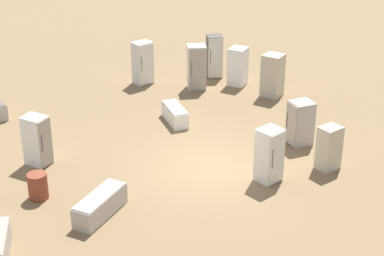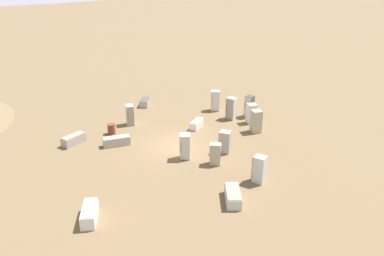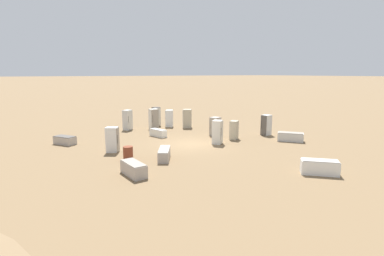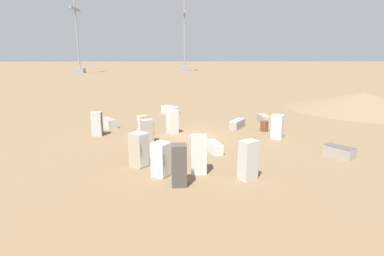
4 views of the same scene
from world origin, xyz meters
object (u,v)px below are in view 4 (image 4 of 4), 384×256
at_px(power_pylon_1, 78,49).
at_px(discarded_fridge_14, 143,126).
at_px(discarded_fridge_3, 264,119).
at_px(discarded_fridge_12, 139,150).
at_px(discarded_fridge_11, 108,123).
at_px(discarded_fridge_4, 198,154).
at_px(discarded_fridge_1, 277,127).
at_px(discarded_fridge_6, 161,159).
at_px(discarded_fridge_9, 179,165).
at_px(discarded_fridge_15, 97,124).
at_px(discarded_fridge_10, 237,124).
at_px(power_pylon_0, 185,50).
at_px(discarded_fridge_8, 147,131).
at_px(discarded_fridge_7, 248,160).
at_px(discarded_fridge_2, 172,122).
at_px(discarded_fridge_5, 214,147).
at_px(discarded_fridge_0, 339,152).
at_px(discarded_fridge_13, 170,110).
at_px(rusty_barrel, 264,126).

relative_size(power_pylon_1, discarded_fridge_14, 19.10).
relative_size(discarded_fridge_3, discarded_fridge_12, 1.03).
bearing_deg(discarded_fridge_11, discarded_fridge_4, 84.60).
bearing_deg(discarded_fridge_1, discarded_fridge_12, 153.85).
bearing_deg(discarded_fridge_6, discarded_fridge_9, 71.68).
bearing_deg(discarded_fridge_9, discarded_fridge_4, 54.59).
relative_size(discarded_fridge_1, discarded_fridge_15, 0.98).
bearing_deg(discarded_fridge_10, power_pylon_0, -57.11).
distance_m(discarded_fridge_11, discarded_fridge_15, 2.74).
bearing_deg(discarded_fridge_14, power_pylon_0, -33.97).
bearing_deg(discarded_fridge_10, discarded_fridge_8, 62.17).
xyz_separation_m(discarded_fridge_8, discarded_fridge_14, (1.86, 0.48, -0.04)).
bearing_deg(discarded_fridge_10, discarded_fridge_11, 27.50).
distance_m(discarded_fridge_4, discarded_fridge_7, 2.38).
bearing_deg(discarded_fridge_2, discarded_fridge_5, -97.76).
bearing_deg(discarded_fridge_5, discarded_fridge_8, 137.42).
height_order(discarded_fridge_4, discarded_fridge_9, discarded_fridge_4).
bearing_deg(discarded_fridge_0, discarded_fridge_4, 162.18).
bearing_deg(discarded_fridge_2, discarded_fridge_11, 119.75).
bearing_deg(discarded_fridge_5, discarded_fridge_14, 124.16).
bearing_deg(discarded_fridge_1, discarded_fridge_15, 117.61).
xyz_separation_m(power_pylon_0, discarded_fridge_15, (-113.29, 8.06, -8.28)).
height_order(discarded_fridge_5, discarded_fridge_8, discarded_fridge_8).
bearing_deg(discarded_fridge_15, discarded_fridge_14, 81.56).
relative_size(discarded_fridge_1, discarded_fridge_4, 0.89).
bearing_deg(discarded_fridge_1, discarded_fridge_9, 172.17).
distance_m(discarded_fridge_2, discarded_fridge_9, 9.38).
height_order(discarded_fridge_0, discarded_fridge_12, discarded_fridge_12).
height_order(discarded_fridge_0, discarded_fridge_13, discarded_fridge_13).
relative_size(discarded_fridge_0, discarded_fridge_11, 0.90).
distance_m(discarded_fridge_9, discarded_fridge_13, 17.63).
height_order(discarded_fridge_1, discarded_fridge_6, discarded_fridge_1).
height_order(power_pylon_0, discarded_fridge_15, power_pylon_0).
xyz_separation_m(discarded_fridge_2, discarded_fridge_11, (2.28, 5.28, -0.54)).
bearing_deg(rusty_barrel, discarded_fridge_13, 43.62).
height_order(discarded_fridge_14, discarded_fridge_15, discarded_fridge_15).
xyz_separation_m(discarded_fridge_3, discarded_fridge_7, (-12.12, 4.11, 0.58)).
relative_size(discarded_fridge_0, discarded_fridge_9, 0.95).
relative_size(discarded_fridge_10, rusty_barrel, 2.46).
xyz_separation_m(discarded_fridge_4, discarded_fridge_6, (-0.29, 1.78, -0.12)).
distance_m(discarded_fridge_12, discarded_fridge_15, 7.54).
bearing_deg(discarded_fridge_7, discarded_fridge_5, 71.85).
relative_size(power_pylon_0, discarded_fridge_1, 17.55).
height_order(discarded_fridge_10, discarded_fridge_13, discarded_fridge_13).
distance_m(discarded_fridge_4, discarded_fridge_5, 3.55).
distance_m(power_pylon_1, discarded_fridge_7, 113.45).
height_order(discarded_fridge_14, rusty_barrel, discarded_fridge_14).
bearing_deg(rusty_barrel, discarded_fridge_0, -157.63).
relative_size(discarded_fridge_3, discarded_fridge_10, 0.92).
relative_size(discarded_fridge_0, discarded_fridge_8, 1.13).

